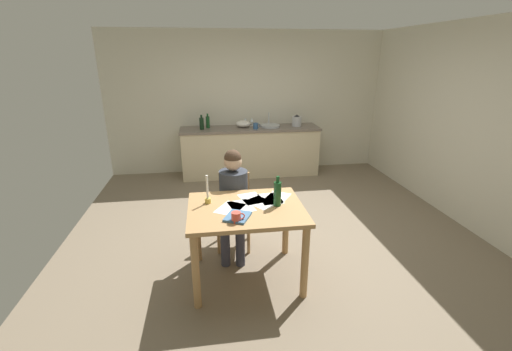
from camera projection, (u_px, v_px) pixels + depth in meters
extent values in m
cube|color=#7A6B56|center=(273.00, 231.00, 4.46)|extent=(5.20, 5.20, 0.04)
cube|color=beige|center=(248.00, 103.00, 6.44)|extent=(5.20, 0.12, 2.60)
cube|color=beige|center=(472.00, 126.00, 4.37)|extent=(0.12, 5.20, 2.60)
cube|color=beige|center=(250.00, 152.00, 6.40)|extent=(2.51, 0.60, 0.86)
cube|color=#72665B|center=(250.00, 129.00, 6.25)|extent=(2.55, 0.64, 0.04)
cube|color=tan|center=(246.00, 209.00, 3.26)|extent=(1.10, 0.88, 0.04)
cylinder|color=tan|center=(196.00, 272.00, 2.96)|extent=(0.07, 0.07, 0.75)
cylinder|color=tan|center=(305.00, 262.00, 3.10)|extent=(0.07, 0.07, 0.75)
cylinder|color=tan|center=(197.00, 230.00, 3.68)|extent=(0.07, 0.07, 0.75)
cylinder|color=tan|center=(286.00, 224.00, 3.81)|extent=(0.07, 0.07, 0.75)
cube|color=tan|center=(234.00, 211.00, 3.93)|extent=(0.45, 0.45, 0.04)
cube|color=tan|center=(234.00, 188.00, 4.03)|extent=(0.36, 0.08, 0.40)
cylinder|color=tan|center=(219.00, 236.00, 3.85)|extent=(0.04, 0.04, 0.44)
cylinder|color=tan|center=(249.00, 236.00, 3.85)|extent=(0.04, 0.04, 0.44)
cylinder|color=tan|center=(221.00, 222.00, 4.17)|extent=(0.04, 0.04, 0.44)
cylinder|color=tan|center=(249.00, 222.00, 4.17)|extent=(0.04, 0.04, 0.44)
cylinder|color=#333842|center=(234.00, 192.00, 3.83)|extent=(0.36, 0.36, 0.50)
sphere|color=#D8AD8C|center=(233.00, 162.00, 3.71)|extent=(0.20, 0.20, 0.20)
sphere|color=#473323|center=(233.00, 158.00, 3.69)|extent=(0.19, 0.19, 0.19)
cylinder|color=#383847|center=(226.00, 220.00, 3.73)|extent=(0.18, 0.39, 0.13)
cylinder|color=#383847|center=(225.00, 247.00, 3.63)|extent=(0.10, 0.10, 0.45)
cylinder|color=#383847|center=(240.00, 220.00, 3.74)|extent=(0.18, 0.39, 0.13)
cylinder|color=#383847|center=(240.00, 247.00, 3.63)|extent=(0.10, 0.10, 0.45)
cylinder|color=#D84C3F|center=(236.00, 217.00, 2.95)|extent=(0.08, 0.08, 0.09)
torus|color=#D84C3F|center=(241.00, 216.00, 2.96)|extent=(0.06, 0.01, 0.06)
cylinder|color=gold|center=(208.00, 201.00, 3.33)|extent=(0.06, 0.06, 0.05)
cylinder|color=white|center=(207.00, 187.00, 3.28)|extent=(0.02, 0.02, 0.24)
cube|color=teal|center=(238.00, 217.00, 3.04)|extent=(0.28, 0.30, 0.02)
cube|color=white|center=(252.00, 198.00, 3.44)|extent=(0.28, 0.34, 0.00)
cube|color=white|center=(241.00, 206.00, 3.27)|extent=(0.27, 0.34, 0.00)
cube|color=white|center=(261.00, 203.00, 3.35)|extent=(0.34, 0.36, 0.00)
cube|color=white|center=(277.00, 197.00, 3.47)|extent=(0.34, 0.36, 0.00)
cube|color=white|center=(271.00, 199.00, 3.44)|extent=(0.24, 0.32, 0.00)
cube|color=white|center=(230.00, 208.00, 3.22)|extent=(0.33, 0.36, 0.00)
cylinder|color=#194C23|center=(277.00, 194.00, 3.25)|extent=(0.07, 0.07, 0.24)
cylinder|color=#194C23|center=(278.00, 179.00, 3.20)|extent=(0.03, 0.03, 0.06)
cylinder|color=#B2B7BC|center=(270.00, 126.00, 6.28)|extent=(0.36, 0.36, 0.04)
cylinder|color=silver|center=(269.00, 119.00, 6.40)|extent=(0.02, 0.02, 0.24)
cylinder|color=black|center=(202.00, 124.00, 6.04)|extent=(0.08, 0.08, 0.21)
cylinder|color=black|center=(201.00, 116.00, 6.00)|extent=(0.04, 0.04, 0.05)
cylinder|color=#194C23|center=(208.00, 122.00, 6.18)|extent=(0.07, 0.07, 0.21)
cylinder|color=#194C23|center=(207.00, 115.00, 6.14)|extent=(0.03, 0.03, 0.05)
ellipsoid|color=white|center=(243.00, 124.00, 6.25)|extent=(0.27, 0.27, 0.12)
cylinder|color=#B7BABF|center=(297.00, 121.00, 6.33)|extent=(0.18, 0.18, 0.18)
cone|color=#262628|center=(297.00, 115.00, 6.29)|extent=(0.11, 0.11, 0.04)
cylinder|color=silver|center=(252.00, 126.00, 6.39)|extent=(0.06, 0.06, 0.00)
cylinder|color=silver|center=(252.00, 124.00, 6.37)|extent=(0.01, 0.01, 0.07)
cone|color=silver|center=(252.00, 120.00, 6.35)|extent=(0.07, 0.07, 0.08)
cylinder|color=silver|center=(245.00, 126.00, 6.37)|extent=(0.06, 0.06, 0.00)
cylinder|color=silver|center=(245.00, 124.00, 6.36)|extent=(0.01, 0.01, 0.07)
cone|color=silver|center=(245.00, 120.00, 6.33)|extent=(0.07, 0.07, 0.08)
cylinder|color=#33598C|center=(256.00, 126.00, 6.09)|extent=(0.09, 0.09, 0.11)
torus|color=#33598C|center=(258.00, 126.00, 6.10)|extent=(0.07, 0.01, 0.07)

